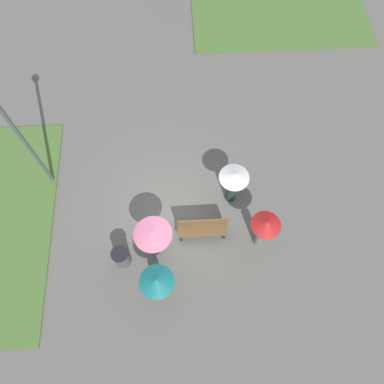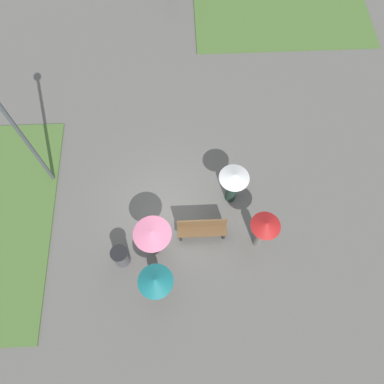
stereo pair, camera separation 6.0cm
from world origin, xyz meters
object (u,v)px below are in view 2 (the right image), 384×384
at_px(trash_bin, 121,256).
at_px(crowd_person_teal, 156,284).
at_px(park_bench, 202,228).
at_px(crowd_person_red, 264,229).
at_px(crowd_person_white, 233,183).
at_px(crowd_person_pink, 153,236).
at_px(lamp_post, 17,129).

bearing_deg(trash_bin, crowd_person_teal, -41.80).
height_order(park_bench, trash_bin, park_bench).
distance_m(park_bench, crowd_person_red, 2.08).
xyz_separation_m(crowd_person_white, crowd_person_pink, (-2.61, -1.75, 0.15)).
relative_size(crowd_person_teal, crowd_person_white, 1.06).
distance_m(lamp_post, crowd_person_pink, 4.98).
distance_m(crowd_person_white, crowd_person_pink, 3.14).
bearing_deg(lamp_post, crowd_person_white, -9.13).
bearing_deg(park_bench, crowd_person_pink, -162.68).
xyz_separation_m(lamp_post, crowd_person_red, (7.10, -2.71, -1.80)).
bearing_deg(park_bench, crowd_person_red, -12.76).
xyz_separation_m(park_bench, crowd_person_red, (1.84, -0.42, 0.89)).
bearing_deg(crowd_person_teal, park_bench, 144.83).
relative_size(park_bench, lamp_post, 0.33).
height_order(lamp_post, trash_bin, lamp_post).
xyz_separation_m(crowd_person_red, crowd_person_pink, (-3.38, -0.06, -0.01)).
distance_m(crowd_person_teal, crowd_person_white, 4.05).
distance_m(trash_bin, crowd_person_pink, 1.48).
bearing_deg(crowd_person_teal, lamp_post, -135.95).
height_order(park_bench, crowd_person_white, crowd_person_white).
bearing_deg(lamp_post, park_bench, -23.48).
distance_m(crowd_person_teal, crowd_person_pink, 1.44).
bearing_deg(crowd_person_red, crowd_person_pink, -88.55).
distance_m(park_bench, lamp_post, 6.34).
distance_m(crowd_person_red, crowd_person_white, 1.86).
distance_m(park_bench, crowd_person_pink, 1.84).
bearing_deg(lamp_post, trash_bin, -49.98).
height_order(park_bench, lamp_post, lamp_post).
bearing_deg(crowd_person_pink, crowd_person_white, 9.81).
bearing_deg(lamp_post, crowd_person_red, -20.87).
height_order(crowd_person_teal, crowd_person_white, crowd_person_teal).
bearing_deg(crowd_person_teal, crowd_person_white, 143.52).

